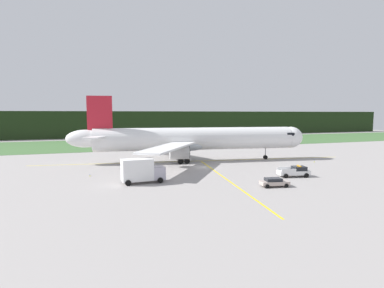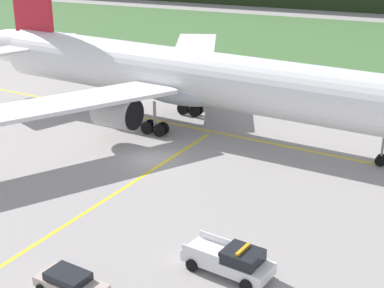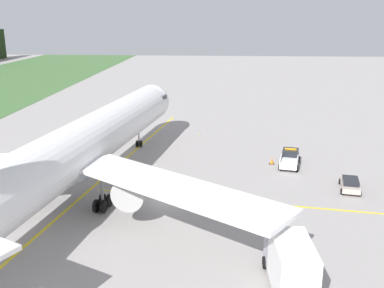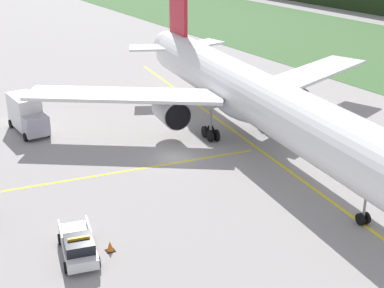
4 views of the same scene
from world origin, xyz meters
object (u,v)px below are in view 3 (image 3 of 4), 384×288
ops_pickup_truck (290,158)px  staff_car (350,184)px  apron_cone (272,161)px  airliner (80,149)px  catering_truck (290,264)px

ops_pickup_truck → staff_car: 9.15m
ops_pickup_truck → apron_cone: (0.39, 2.08, -0.54)m
airliner → catering_truck: size_ratio=8.02×
catering_truck → apron_cone: (26.16, -1.62, -1.61)m
airliner → catering_truck: airliner is taller
staff_car → ops_pickup_truck: bearing=34.2°
airliner → ops_pickup_truck: size_ratio=9.60×
catering_truck → staff_car: size_ratio=1.53×
ops_pickup_truck → apron_cone: bearing=79.4°
ops_pickup_truck → apron_cone: ops_pickup_truck is taller
airliner → staff_car: 27.85m
catering_truck → apron_cone: bearing=-3.5°
catering_truck → airliner: bearing=51.2°
ops_pickup_truck → airliner: bearing=116.2°
airliner → staff_car: (3.33, -27.32, -4.28)m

